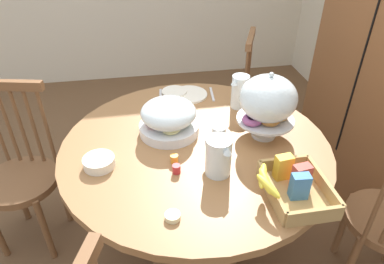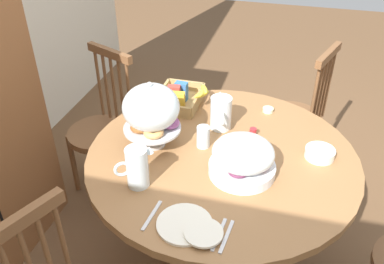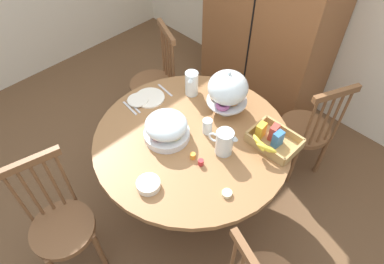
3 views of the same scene
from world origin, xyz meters
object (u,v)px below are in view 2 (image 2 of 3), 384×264
(orange_juice_pitcher, at_px, (221,114))
(china_plate_large, at_px, (185,224))
(dining_table, at_px, (221,184))
(pastry_stand_with_dome, at_px, (151,110))
(cereal_basket, at_px, (182,98))
(china_plate_small, at_px, (204,233))
(fruit_platter_covered, at_px, (243,158))
(windsor_chair_near_window, at_px, (296,119))
(milk_pitcher, at_px, (137,169))
(cereal_bowl, at_px, (320,153))
(windsor_chair_by_cabinet, at_px, (102,132))
(drinking_glass, at_px, (203,137))
(butter_dish, at_px, (268,110))

(orange_juice_pitcher, xyz_separation_m, china_plate_large, (-0.71, -0.01, -0.07))
(dining_table, height_order, pastry_stand_with_dome, pastry_stand_with_dome)
(pastry_stand_with_dome, xyz_separation_m, china_plate_large, (-0.48, -0.30, -0.19))
(cereal_basket, relative_size, china_plate_small, 2.11)
(fruit_platter_covered, relative_size, china_plate_large, 1.36)
(windsor_chair_near_window, relative_size, milk_pitcher, 5.18)
(china_plate_large, height_order, cereal_bowl, cereal_bowl)
(windsor_chair_near_window, bearing_deg, windsor_chair_by_cabinet, 112.03)
(dining_table, distance_m, orange_juice_pitcher, 0.36)
(windsor_chair_by_cabinet, distance_m, drinking_glass, 0.91)
(orange_juice_pitcher, bearing_deg, china_plate_small, -172.94)
(milk_pitcher, distance_m, china_plate_large, 0.32)
(orange_juice_pitcher, bearing_deg, windsor_chair_near_window, -30.51)
(fruit_platter_covered, distance_m, milk_pitcher, 0.46)
(windsor_chair_near_window, relative_size, china_plate_small, 6.50)
(china_plate_small, distance_m, butter_dish, 0.98)
(windsor_chair_by_cabinet, height_order, orange_juice_pitcher, windsor_chair_by_cabinet)
(windsor_chair_by_cabinet, bearing_deg, pastry_stand_with_dome, -129.03)
(china_plate_small, xyz_separation_m, cereal_bowl, (0.62, -0.42, 0.01))
(windsor_chair_by_cabinet, bearing_deg, fruit_platter_covered, -118.33)
(windsor_chair_near_window, height_order, cereal_bowl, windsor_chair_near_window)
(cereal_basket, height_order, drinking_glass, cereal_basket)
(orange_juice_pitcher, relative_size, butter_dish, 3.16)
(china_plate_small, bearing_deg, fruit_platter_covered, -10.94)
(china_plate_small, xyz_separation_m, butter_dish, (0.97, -0.13, -0.01))
(windsor_chair_near_window, distance_m, drinking_glass, 1.02)
(dining_table, height_order, china_plate_large, china_plate_large)
(windsor_chair_by_cabinet, relative_size, cereal_basket, 3.09)
(windsor_chair_near_window, distance_m, china_plate_large, 1.46)
(dining_table, distance_m, fruit_platter_covered, 0.32)
(windsor_chair_near_window, distance_m, windsor_chair_by_cabinet, 1.29)
(china_plate_large, bearing_deg, pastry_stand_with_dome, 31.95)
(windsor_chair_near_window, distance_m, butter_dish, 0.56)
(cereal_bowl, bearing_deg, milk_pitcher, 118.22)
(dining_table, bearing_deg, windsor_chair_by_cabinet, 64.71)
(windsor_chair_by_cabinet, relative_size, drinking_glass, 8.86)
(windsor_chair_by_cabinet, xyz_separation_m, pastry_stand_with_dome, (-0.42, -0.51, 0.48))
(milk_pitcher, height_order, butter_dish, milk_pitcher)
(windsor_chair_near_window, xyz_separation_m, china_plate_large, (-1.38, 0.38, 0.29))
(china_plate_large, distance_m, cereal_bowl, 0.77)
(milk_pitcher, distance_m, cereal_basket, 0.71)
(pastry_stand_with_dome, distance_m, cereal_basket, 0.44)
(cereal_basket, bearing_deg, orange_juice_pitcher, -123.81)
(drinking_glass, bearing_deg, pastry_stand_with_dome, 101.31)
(china_plate_small, bearing_deg, milk_pitcher, 58.57)
(china_plate_large, relative_size, china_plate_small, 1.47)
(china_plate_large, xyz_separation_m, china_plate_small, (-0.03, -0.08, 0.01))
(windsor_chair_near_window, relative_size, orange_juice_pitcher, 5.14)
(dining_table, distance_m, pastry_stand_with_dome, 0.52)
(china_plate_large, relative_size, butter_dish, 3.67)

